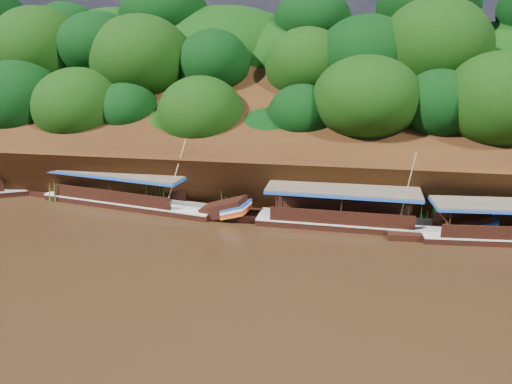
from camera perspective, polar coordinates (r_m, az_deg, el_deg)
ground at (r=25.51m, az=7.49°, el=-9.83°), size 160.00×160.00×0.00m
riverbank at (r=46.44m, az=8.81°, el=5.24°), size 120.00×30.06×19.40m
boat_1 at (r=32.13m, az=12.37°, el=-3.07°), size 14.47×2.87×5.73m
boat_2 at (r=36.08m, az=-13.26°, el=-0.84°), size 15.73×4.88×5.53m
reeds at (r=34.21m, az=1.50°, el=-0.83°), size 51.81×2.50×2.06m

